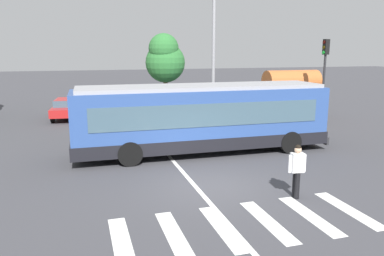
{
  "coord_description": "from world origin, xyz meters",
  "views": [
    {
      "loc": [
        -4.08,
        -11.48,
        4.54
      ],
      "look_at": [
        0.44,
        3.49,
        1.3
      ],
      "focal_mm": 35.05,
      "sensor_mm": 36.0,
      "label": 1
    }
  ],
  "objects_px": {
    "city_transit_bus": "(202,118)",
    "twin_arm_street_lamp": "(214,37)",
    "parked_car_red": "(68,107)",
    "parked_car_champagne": "(110,106)",
    "parked_car_black": "(247,100)",
    "parked_car_silver": "(148,104)",
    "bus_stop_shelter": "(291,83)",
    "traffic_light_far_corner": "(324,69)",
    "parked_car_blue": "(219,102)",
    "pedestrian_crossing_street": "(297,168)",
    "parked_car_teal": "(185,103)",
    "background_tree_right": "(165,59)"
  },
  "relations": [
    {
      "from": "city_transit_bus",
      "to": "twin_arm_street_lamp",
      "type": "bearing_deg",
      "value": 65.83
    },
    {
      "from": "city_transit_bus",
      "to": "parked_car_red",
      "type": "xyz_separation_m",
      "value": [
        -5.97,
        10.9,
        -0.82
      ]
    },
    {
      "from": "parked_car_champagne",
      "to": "parked_car_black",
      "type": "relative_size",
      "value": 1.0
    },
    {
      "from": "parked_car_black",
      "to": "parked_car_red",
      "type": "bearing_deg",
      "value": -179.85
    },
    {
      "from": "parked_car_champagne",
      "to": "twin_arm_street_lamp",
      "type": "distance_m",
      "value": 8.74
    },
    {
      "from": "parked_car_silver",
      "to": "bus_stop_shelter",
      "type": "relative_size",
      "value": 1.22
    },
    {
      "from": "traffic_light_far_corner",
      "to": "bus_stop_shelter",
      "type": "xyz_separation_m",
      "value": [
        -0.4,
        2.93,
        -1.04
      ]
    },
    {
      "from": "twin_arm_street_lamp",
      "to": "parked_car_champagne",
      "type": "bearing_deg",
      "value": 141.78
    },
    {
      "from": "parked_car_black",
      "to": "parked_car_silver",
      "type": "bearing_deg",
      "value": -179.21
    },
    {
      "from": "parked_car_blue",
      "to": "bus_stop_shelter",
      "type": "relative_size",
      "value": 1.2
    },
    {
      "from": "pedestrian_crossing_street",
      "to": "parked_car_teal",
      "type": "distance_m",
      "value": 16.52
    },
    {
      "from": "traffic_light_far_corner",
      "to": "pedestrian_crossing_street",
      "type": "bearing_deg",
      "value": -128.83
    },
    {
      "from": "parked_car_silver",
      "to": "background_tree_right",
      "type": "xyz_separation_m",
      "value": [
        2.35,
        4.7,
        3.1
      ]
    },
    {
      "from": "parked_car_red",
      "to": "parked_car_silver",
      "type": "distance_m",
      "value": 5.45
    },
    {
      "from": "parked_car_champagne",
      "to": "twin_arm_street_lamp",
      "type": "xyz_separation_m",
      "value": [
        5.87,
        -4.62,
        4.54
      ]
    },
    {
      "from": "parked_car_champagne",
      "to": "parked_car_teal",
      "type": "distance_m",
      "value": 5.36
    },
    {
      "from": "parked_car_teal",
      "to": "background_tree_right",
      "type": "distance_m",
      "value": 5.87
    },
    {
      "from": "bus_stop_shelter",
      "to": "parked_car_black",
      "type": "bearing_deg",
      "value": 106.31
    },
    {
      "from": "parked_car_red",
      "to": "background_tree_right",
      "type": "relative_size",
      "value": 0.78
    },
    {
      "from": "background_tree_right",
      "to": "parked_car_black",
      "type": "bearing_deg",
      "value": -39.72
    },
    {
      "from": "parked_car_silver",
      "to": "parked_car_red",
      "type": "bearing_deg",
      "value": 179.24
    },
    {
      "from": "pedestrian_crossing_street",
      "to": "parked_car_black",
      "type": "distance_m",
      "value": 17.98
    },
    {
      "from": "parked_car_silver",
      "to": "background_tree_right",
      "type": "height_order",
      "value": "background_tree_right"
    },
    {
      "from": "parked_car_black",
      "to": "background_tree_right",
      "type": "height_order",
      "value": "background_tree_right"
    },
    {
      "from": "parked_car_champagne",
      "to": "parked_car_blue",
      "type": "bearing_deg",
      "value": 0.31
    },
    {
      "from": "parked_car_champagne",
      "to": "background_tree_right",
      "type": "relative_size",
      "value": 0.77
    },
    {
      "from": "parked_car_champagne",
      "to": "parked_car_teal",
      "type": "xyz_separation_m",
      "value": [
        5.36,
        -0.05,
        0.0
      ]
    },
    {
      "from": "parked_car_champagne",
      "to": "bus_stop_shelter",
      "type": "bearing_deg",
      "value": -18.16
    },
    {
      "from": "bus_stop_shelter",
      "to": "parked_car_teal",
      "type": "bearing_deg",
      "value": 149.22
    },
    {
      "from": "city_transit_bus",
      "to": "background_tree_right",
      "type": "relative_size",
      "value": 1.93
    },
    {
      "from": "pedestrian_crossing_street",
      "to": "twin_arm_street_lamp",
      "type": "height_order",
      "value": "twin_arm_street_lamp"
    },
    {
      "from": "background_tree_right",
      "to": "city_transit_bus",
      "type": "bearing_deg",
      "value": -96.72
    },
    {
      "from": "traffic_light_far_corner",
      "to": "twin_arm_street_lamp",
      "type": "xyz_separation_m",
      "value": [
        -6.3,
        2.17,
        1.85
      ]
    },
    {
      "from": "parked_car_champagne",
      "to": "parked_car_silver",
      "type": "xyz_separation_m",
      "value": [
        2.66,
        0.23,
        0.0
      ]
    },
    {
      "from": "pedestrian_crossing_street",
      "to": "parked_car_champagne",
      "type": "distance_m",
      "value": 17.09
    },
    {
      "from": "parked_car_teal",
      "to": "city_transit_bus",
      "type": "bearing_deg",
      "value": -101.68
    },
    {
      "from": "parked_car_red",
      "to": "parked_car_blue",
      "type": "distance_m",
      "value": 10.81
    },
    {
      "from": "bus_stop_shelter",
      "to": "background_tree_right",
      "type": "bearing_deg",
      "value": 127.53
    },
    {
      "from": "parked_car_silver",
      "to": "background_tree_right",
      "type": "distance_m",
      "value": 6.1
    },
    {
      "from": "pedestrian_crossing_street",
      "to": "background_tree_right",
      "type": "relative_size",
      "value": 0.29
    },
    {
      "from": "parked_car_silver",
      "to": "twin_arm_street_lamp",
      "type": "xyz_separation_m",
      "value": [
        3.2,
        -4.85,
        4.54
      ]
    },
    {
      "from": "bus_stop_shelter",
      "to": "twin_arm_street_lamp",
      "type": "height_order",
      "value": "twin_arm_street_lamp"
    },
    {
      "from": "parked_car_red",
      "to": "parked_car_silver",
      "type": "xyz_separation_m",
      "value": [
        5.45,
        -0.07,
        0.0
      ]
    },
    {
      "from": "pedestrian_crossing_street",
      "to": "parked_car_red",
      "type": "distance_m",
      "value": 18.28
    },
    {
      "from": "parked_car_champagne",
      "to": "bus_stop_shelter",
      "type": "height_order",
      "value": "bus_stop_shelter"
    },
    {
      "from": "parked_car_black",
      "to": "bus_stop_shelter",
      "type": "bearing_deg",
      "value": -73.69
    },
    {
      "from": "parked_car_champagne",
      "to": "traffic_light_far_corner",
      "type": "distance_m",
      "value": 14.19
    },
    {
      "from": "parked_car_black",
      "to": "bus_stop_shelter",
      "type": "relative_size",
      "value": 1.21
    },
    {
      "from": "parked_car_teal",
      "to": "parked_car_black",
      "type": "relative_size",
      "value": 1.0
    },
    {
      "from": "city_transit_bus",
      "to": "bus_stop_shelter",
      "type": "distance_m",
      "value": 10.94
    }
  ]
}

